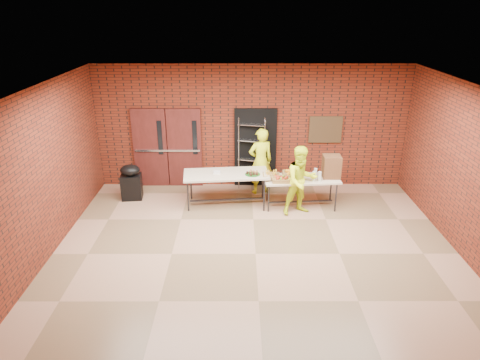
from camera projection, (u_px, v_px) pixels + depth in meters
name	position (u px, v px, depth m)	size (l,w,h in m)	color
room	(257.00, 179.00, 7.79)	(8.08, 7.08, 3.28)	brown
double_doors	(168.00, 148.00, 11.18)	(1.78, 0.12, 2.10)	#4F1916
dark_doorway	(255.00, 148.00, 11.20)	(1.10, 0.06, 2.10)	black
bronze_plaque	(325.00, 129.00, 11.00)	(0.85, 0.04, 0.70)	#3C2818
wire_rack	(252.00, 154.00, 11.12)	(0.69, 0.23, 1.87)	#ACACB3
table_left	(226.00, 176.00, 10.17)	(2.07, 1.01, 0.83)	#BAA98E
table_right	(301.00, 181.00, 10.14)	(1.82, 0.86, 0.73)	#BAA98E
basket_bananas	(271.00, 176.00, 10.10)	(0.40, 0.31, 0.12)	#A67B42
basket_oranges	(293.00, 174.00, 10.16)	(0.47, 0.36, 0.15)	#A67B42
basket_apples	(281.00, 179.00, 9.91)	(0.41, 0.32, 0.13)	#A67B42
muffin_tray	(253.00, 173.00, 10.06)	(0.35, 0.35, 0.09)	#185215
napkin_box	(217.00, 172.00, 10.13)	(0.16, 0.11, 0.05)	silver
coffee_dispenser	(331.00, 166.00, 10.08)	(0.41, 0.37, 0.54)	brown
cup_stack_front	(314.00, 176.00, 9.90)	(0.08, 0.08, 0.24)	silver
cup_stack_mid	(320.00, 176.00, 9.92)	(0.08, 0.08, 0.23)	silver
cup_stack_back	(315.00, 173.00, 10.11)	(0.08, 0.08, 0.23)	silver
covered_grill	(131.00, 182.00, 10.63)	(0.53, 0.46, 0.90)	black
volunteer_woman	(261.00, 161.00, 10.80)	(0.63, 0.41, 1.72)	#DEF31B
volunteer_man	(301.00, 181.00, 9.75)	(0.79, 0.62, 1.63)	#DEF31B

